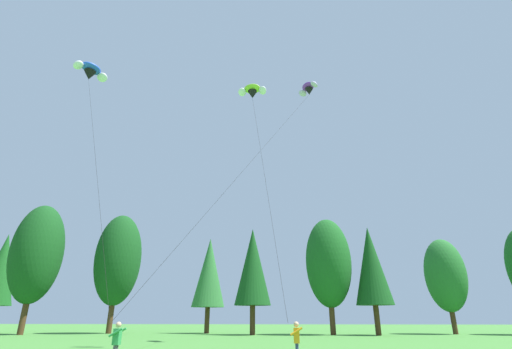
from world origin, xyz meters
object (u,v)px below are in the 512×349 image
at_px(parafoil_kite_high_purple, 308,89).
at_px(parafoil_kite_mid_lime_white, 252,92).
at_px(kite_flyer_mid, 297,339).
at_px(kite_flyer_near, 117,341).
at_px(parafoil_kite_far_blue_white, 90,72).

relative_size(parafoil_kite_high_purple, parafoil_kite_mid_lime_white, 1.24).
bearing_deg(parafoil_kite_mid_lime_white, kite_flyer_mid, -72.61).
xyz_separation_m(kite_flyer_mid, parafoil_kite_mid_lime_white, (-2.58, 8.24, 17.88)).
xyz_separation_m(kite_flyer_near, parafoil_kite_mid_lime_white, (4.56, 9.79, 17.88)).
height_order(parafoil_kite_mid_lime_white, parafoil_kite_far_blue_white, parafoil_kite_far_blue_white).
xyz_separation_m(kite_flyer_near, kite_flyer_mid, (7.14, 1.55, 0.00)).
bearing_deg(parafoil_kite_far_blue_white, kite_flyer_mid, -28.45).
relative_size(kite_flyer_near, parafoil_kite_high_purple, 0.08).
xyz_separation_m(parafoil_kite_mid_lime_white, parafoil_kite_far_blue_white, (-14.64, 1.09, 3.49)).
bearing_deg(kite_flyer_near, parafoil_kite_mid_lime_white, 65.02).
height_order(kite_flyer_mid, parafoil_kite_mid_lime_white, parafoil_kite_mid_lime_white).
bearing_deg(kite_flyer_near, kite_flyer_mid, 12.23).
relative_size(kite_flyer_mid, parafoil_kite_mid_lime_white, 0.09).
relative_size(parafoil_kite_mid_lime_white, parafoil_kite_far_blue_white, 0.83).
relative_size(kite_flyer_near, kite_flyer_mid, 1.00).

